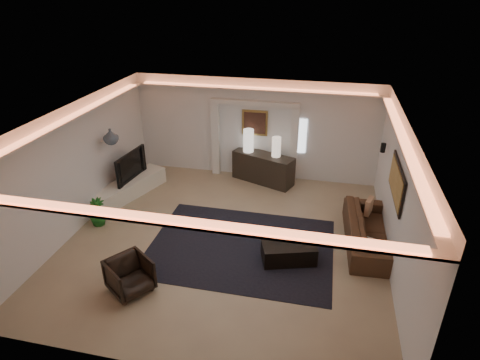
% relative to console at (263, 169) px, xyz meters
% --- Properties ---
extents(floor, '(7.00, 7.00, 0.00)m').
position_rel_console_xyz_m(floor, '(-0.33, -3.11, -0.40)').
color(floor, tan).
rests_on(floor, ground).
extents(ceiling, '(7.00, 7.00, 0.00)m').
position_rel_console_xyz_m(ceiling, '(-0.33, -3.11, 2.50)').
color(ceiling, white).
rests_on(ceiling, ground).
extents(wall_back, '(7.00, 0.00, 7.00)m').
position_rel_console_xyz_m(wall_back, '(-0.33, 0.39, 1.05)').
color(wall_back, silver).
rests_on(wall_back, ground).
extents(wall_front, '(7.00, 0.00, 7.00)m').
position_rel_console_xyz_m(wall_front, '(-0.33, -6.61, 1.05)').
color(wall_front, silver).
rests_on(wall_front, ground).
extents(wall_left, '(0.00, 7.00, 7.00)m').
position_rel_console_xyz_m(wall_left, '(-3.83, -3.11, 1.05)').
color(wall_left, silver).
rests_on(wall_left, ground).
extents(wall_right, '(0.00, 7.00, 7.00)m').
position_rel_console_xyz_m(wall_right, '(3.17, -3.11, 1.05)').
color(wall_right, silver).
rests_on(wall_right, ground).
extents(cove_soffit, '(7.00, 7.00, 0.04)m').
position_rel_console_xyz_m(cove_soffit, '(-0.33, -3.11, 2.22)').
color(cove_soffit, silver).
rests_on(cove_soffit, ceiling).
extents(daylight_slit, '(0.25, 0.03, 1.00)m').
position_rel_console_xyz_m(daylight_slit, '(1.02, 0.37, 0.95)').
color(daylight_slit, white).
rests_on(daylight_slit, wall_back).
extents(area_rug, '(4.00, 3.00, 0.01)m').
position_rel_console_xyz_m(area_rug, '(0.07, -3.31, -0.39)').
color(area_rug, black).
rests_on(area_rug, ground).
extents(pilaster_left, '(0.22, 0.20, 2.20)m').
position_rel_console_xyz_m(pilaster_left, '(-1.48, 0.29, 0.70)').
color(pilaster_left, silver).
rests_on(pilaster_left, ground).
extents(pilaster_right, '(0.22, 0.20, 2.20)m').
position_rel_console_xyz_m(pilaster_right, '(0.82, 0.29, 0.70)').
color(pilaster_right, silver).
rests_on(pilaster_right, ground).
extents(alcove_header, '(2.52, 0.20, 0.12)m').
position_rel_console_xyz_m(alcove_header, '(-0.33, 0.29, 1.85)').
color(alcove_header, silver).
rests_on(alcove_header, wall_back).
extents(painting_frame, '(0.74, 0.04, 0.74)m').
position_rel_console_xyz_m(painting_frame, '(-0.33, 0.36, 1.25)').
color(painting_frame, tan).
rests_on(painting_frame, wall_back).
extents(painting_canvas, '(0.62, 0.02, 0.62)m').
position_rel_console_xyz_m(painting_canvas, '(-0.33, 0.33, 1.25)').
color(painting_canvas, '#4C2D1E').
rests_on(painting_canvas, wall_back).
extents(art_panel_frame, '(0.04, 1.64, 0.74)m').
position_rel_console_xyz_m(art_panel_frame, '(3.14, -2.81, 1.30)').
color(art_panel_frame, black).
rests_on(art_panel_frame, wall_right).
extents(art_panel_gold, '(0.02, 1.50, 0.62)m').
position_rel_console_xyz_m(art_panel_gold, '(3.11, -2.81, 1.30)').
color(art_panel_gold, tan).
rests_on(art_panel_gold, wall_right).
extents(wall_sconce, '(0.12, 0.12, 0.22)m').
position_rel_console_xyz_m(wall_sconce, '(3.05, -0.91, 1.28)').
color(wall_sconce, black).
rests_on(wall_sconce, wall_right).
extents(wall_niche, '(0.10, 0.55, 0.04)m').
position_rel_console_xyz_m(wall_niche, '(-3.77, -1.71, 1.25)').
color(wall_niche, silver).
rests_on(wall_niche, wall_left).
extents(console, '(1.87, 1.18, 0.90)m').
position_rel_console_xyz_m(console, '(0.00, 0.00, 0.00)').
color(console, black).
rests_on(console, ground).
extents(lamp_left, '(0.39, 0.39, 0.67)m').
position_rel_console_xyz_m(lamp_left, '(-0.47, 0.14, 0.69)').
color(lamp_left, white).
rests_on(lamp_left, console).
extents(lamp_right, '(0.33, 0.33, 0.56)m').
position_rel_console_xyz_m(lamp_right, '(0.36, -0.04, 0.69)').
color(lamp_right, beige).
rests_on(lamp_right, console).
extents(media_ledge, '(1.36, 2.45, 0.45)m').
position_rel_console_xyz_m(media_ledge, '(-3.43, -1.66, -0.17)').
color(media_ledge, silver).
rests_on(media_ledge, ground).
extents(tv, '(1.34, 0.33, 0.76)m').
position_rel_console_xyz_m(tv, '(-3.48, -1.47, 0.43)').
color(tv, black).
rests_on(tv, media_ledge).
extents(figurine, '(0.20, 0.20, 0.42)m').
position_rel_console_xyz_m(figurine, '(-3.48, -0.81, 0.24)').
color(figurine, '#462D17').
rests_on(figurine, media_ledge).
extents(ginger_jar, '(0.42, 0.42, 0.39)m').
position_rel_console_xyz_m(ginger_jar, '(-3.48, -2.06, 1.46)').
color(ginger_jar, slate).
rests_on(ginger_jar, wall_niche).
extents(plant, '(0.42, 0.42, 0.69)m').
position_rel_console_xyz_m(plant, '(-3.48, -3.15, -0.06)').
color(plant, '#195E1B').
rests_on(plant, ground).
extents(sofa, '(2.44, 1.05, 0.70)m').
position_rel_console_xyz_m(sofa, '(2.79, -2.57, -0.05)').
color(sofa, black).
rests_on(sofa, ground).
extents(throw_blanket, '(0.62, 0.58, 0.05)m').
position_rel_console_xyz_m(throw_blanket, '(2.60, -3.34, 0.15)').
color(throw_blanket, silver).
rests_on(throw_blanket, sofa).
extents(throw_pillow, '(0.22, 0.40, 0.38)m').
position_rel_console_xyz_m(throw_pillow, '(2.82, -1.84, 0.15)').
color(throw_pillow, tan).
rests_on(throw_pillow, sofa).
extents(coffee_table, '(1.22, 0.90, 0.41)m').
position_rel_console_xyz_m(coffee_table, '(1.14, -3.56, -0.20)').
color(coffee_table, black).
rests_on(coffee_table, ground).
extents(bowl, '(0.37, 0.37, 0.07)m').
position_rel_console_xyz_m(bowl, '(0.85, -3.26, 0.04)').
color(bowl, black).
rests_on(bowl, coffee_table).
extents(magazine, '(0.25, 0.19, 0.03)m').
position_rel_console_xyz_m(magazine, '(1.31, -3.33, 0.02)').
color(magazine, white).
rests_on(magazine, coffee_table).
extents(armchair, '(1.04, 1.03, 0.68)m').
position_rel_console_xyz_m(armchair, '(-1.68, -5.11, -0.06)').
color(armchair, black).
rests_on(armchair, ground).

